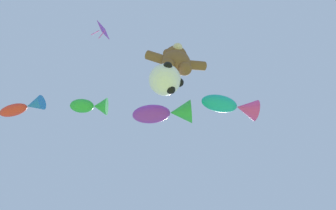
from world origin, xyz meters
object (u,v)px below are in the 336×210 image
object	(u,v)px
fish_kite_emerald	(91,106)
diamond_kite	(102,31)
soccer_ball_kite	(165,80)
fish_kite_crimson	(24,107)
teddy_bear_kite	(176,61)
fish_kite_teal	(233,106)
fish_kite_violet	(166,113)

from	to	relation	value
fish_kite_emerald	diamond_kite	bearing A→B (deg)	-94.20
diamond_kite	fish_kite_emerald	bearing A→B (deg)	85.80
soccer_ball_kite	diamond_kite	distance (m)	4.97
fish_kite_crimson	fish_kite_emerald	bearing A→B (deg)	-7.64
teddy_bear_kite	soccer_ball_kite	size ratio (longest dim) A/B	2.06
soccer_ball_kite	fish_kite_teal	xyz separation A→B (m)	(3.02, 1.30, 2.55)
fish_kite_crimson	diamond_kite	xyz separation A→B (m)	(2.24, -3.09, 2.13)
soccer_ball_kite	fish_kite_teal	size ratio (longest dim) A/B	0.48
fish_kite_emerald	diamond_kite	xyz separation A→B (m)	(-0.20, -2.77, 1.59)
fish_kite_emerald	diamond_kite	distance (m)	3.20
fish_kite_teal	diamond_kite	size ratio (longest dim) A/B	1.03
teddy_bear_kite	fish_kite_crimson	world-z (taller)	teddy_bear_kite
soccer_ball_kite	diamond_kite	bearing A→B (deg)	-172.83
fish_kite_crimson	diamond_kite	bearing A→B (deg)	-54.13
diamond_kite	teddy_bear_kite	bearing A→B (deg)	1.52
soccer_ball_kite	fish_kite_violet	size ratio (longest dim) A/B	0.44
fish_kite_violet	fish_kite_crimson	distance (m)	5.48
soccer_ball_kite	fish_kite_violet	distance (m)	3.07
teddy_bear_kite	fish_kite_teal	size ratio (longest dim) A/B	1.00
teddy_bear_kite	fish_kite_crimson	xyz separation A→B (m)	(-5.34, 3.01, 0.30)
soccer_ball_kite	fish_kite_teal	distance (m)	4.16
fish_kite_teal	fish_kite_crimson	bearing A→B (deg)	169.83
fish_kite_violet	fish_kite_crimson	bearing A→B (deg)	172.41
soccer_ball_kite	fish_kite_emerald	bearing A→B (deg)	136.80
soccer_ball_kite	fish_kite_emerald	world-z (taller)	fish_kite_emerald
fish_kite_emerald	teddy_bear_kite	bearing A→B (deg)	-42.82
teddy_bear_kite	fish_kite_emerald	size ratio (longest dim) A/B	1.44
fish_kite_teal	fish_kite_crimson	size ratio (longest dim) A/B	1.24
fish_kite_violet	fish_kite_teal	bearing A→B (deg)	-15.40
fish_kite_violet	diamond_kite	distance (m)	4.38
soccer_ball_kite	fish_kite_emerald	xyz separation A→B (m)	(-2.57, 2.42, 2.51)
teddy_bear_kite	diamond_kite	distance (m)	3.94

